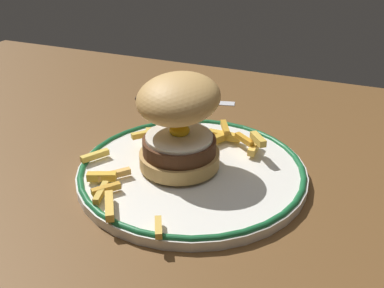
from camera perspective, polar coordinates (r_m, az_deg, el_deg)
The scene contains 5 objects.
ground_plane at distance 54.84cm, azimuth 1.00°, elevation -8.07°, with size 149.61×94.11×4.00cm, color brown.
dinner_plate at distance 56.60cm, azimuth 0.00°, elevation -3.37°, with size 29.21×29.21×1.60cm.
burger at distance 54.27cm, azimuth -1.73°, elevation 3.06°, with size 11.66×12.38×11.97cm.
fries_pile at distance 57.57cm, azimuth -2.23°, elevation -1.17°, with size 21.98×28.45×2.75cm.
knife at distance 79.70cm, azimuth -2.03°, elevation 5.76°, with size 17.81×5.92×0.70cm.
Camera 1 is at (16.31, -41.37, 30.10)cm, focal length 41.19 mm.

